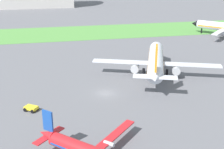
% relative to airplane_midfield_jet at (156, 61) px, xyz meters
% --- Properties ---
extents(ground_plane, '(600.00, 600.00, 0.00)m').
position_rel_airplane_midfield_jet_xyz_m(ground_plane, '(-13.91, -7.72, -3.95)').
color(ground_plane, slate).
extents(grass_taxiway_strip, '(360.00, 28.00, 0.08)m').
position_rel_airplane_midfield_jet_xyz_m(grass_taxiway_strip, '(-13.91, 55.32, -3.91)').
color(grass_taxiway_strip, '#549342').
rests_on(grass_taxiway_strip, ground_plane).
extents(airplane_midfield_jet, '(29.75, 29.53, 10.96)m').
position_rel_airplane_midfield_jet_xyz_m(airplane_midfield_jet, '(0.00, 0.00, 0.00)').
color(airplane_midfield_jet, silver).
rests_on(airplane_midfield_jet, ground_plane).
extents(baggage_cart_near_gate, '(2.95, 2.81, 0.90)m').
position_rel_airplane_midfield_jet_xyz_m(baggage_cart_near_gate, '(-29.18, -12.74, -3.38)').
color(baggage_cart_near_gate, yellow).
rests_on(baggage_cart_near_gate, ground_plane).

